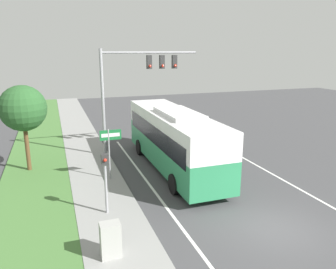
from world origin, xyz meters
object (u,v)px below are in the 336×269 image
signal_gantry (135,78)px  street_sign (110,145)px  utility_cabinet (111,240)px  pedestrian_signal (105,174)px  bus (174,137)px

signal_gantry → street_sign: (-2.54, -4.29, -3.16)m
signal_gantry → utility_cabinet: 12.81m
pedestrian_signal → street_sign: bearing=77.4°
bus → pedestrian_signal: bearing=-136.8°
bus → street_sign: bearing=-172.1°
street_sign → pedestrian_signal: bearing=-102.6°
street_sign → bus: bearing=7.9°
bus → utility_cabinet: (-5.13, -7.64, -1.27)m
pedestrian_signal → street_sign: size_ratio=0.96×
bus → pedestrian_signal: bus is taller
pedestrian_signal → utility_cabinet: 3.42m
bus → street_sign: size_ratio=3.76×
signal_gantry → utility_cabinet: size_ratio=5.64×
bus → signal_gantry: 5.10m
bus → signal_gantry: size_ratio=1.54×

